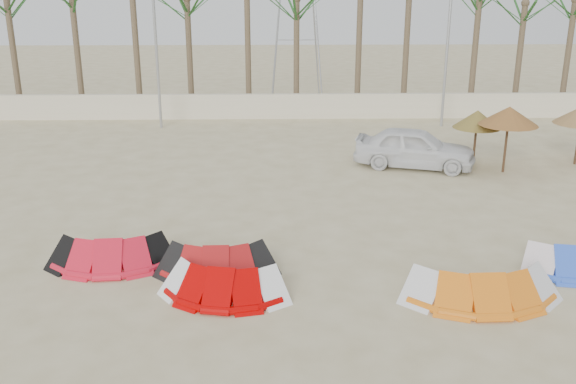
{
  "coord_description": "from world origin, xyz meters",
  "views": [
    {
      "loc": [
        -0.38,
        -11.35,
        7.17
      ],
      "look_at": [
        0.0,
        6.0,
        1.3
      ],
      "focal_mm": 40.0,
      "sensor_mm": 36.0,
      "label": 1
    }
  ],
  "objects_px": {
    "kite_red_mid": "(218,255)",
    "parasol_mid": "(509,116)",
    "kite_red_left": "(114,248)",
    "car": "(415,148)",
    "parasol_left": "(477,119)",
    "kite_red_right": "(224,277)",
    "kite_orange": "(478,279)"
  },
  "relations": [
    {
      "from": "kite_red_mid",
      "to": "parasol_mid",
      "type": "bearing_deg",
      "value": 39.53
    },
    {
      "from": "parasol_mid",
      "to": "kite_red_left",
      "type": "bearing_deg",
      "value": -148.75
    },
    {
      "from": "kite_red_left",
      "to": "car",
      "type": "relative_size",
      "value": 0.71
    },
    {
      "from": "parasol_left",
      "to": "car",
      "type": "relative_size",
      "value": 0.47
    },
    {
      "from": "kite_red_right",
      "to": "kite_orange",
      "type": "distance_m",
      "value": 5.97
    },
    {
      "from": "kite_red_right",
      "to": "parasol_left",
      "type": "height_order",
      "value": "parasol_left"
    },
    {
      "from": "kite_red_right",
      "to": "parasol_left",
      "type": "relative_size",
      "value": 1.46
    },
    {
      "from": "kite_red_mid",
      "to": "kite_orange",
      "type": "height_order",
      "value": "same"
    },
    {
      "from": "kite_orange",
      "to": "parasol_mid",
      "type": "relative_size",
      "value": 1.41
    },
    {
      "from": "kite_red_left",
      "to": "parasol_mid",
      "type": "height_order",
      "value": "parasol_mid"
    },
    {
      "from": "kite_red_left",
      "to": "kite_red_mid",
      "type": "relative_size",
      "value": 1.09
    },
    {
      "from": "kite_red_mid",
      "to": "kite_red_right",
      "type": "bearing_deg",
      "value": -78.58
    },
    {
      "from": "parasol_left",
      "to": "car",
      "type": "xyz_separation_m",
      "value": [
        -2.47,
        -0.35,
        -1.04
      ]
    },
    {
      "from": "kite_red_left",
      "to": "parasol_left",
      "type": "height_order",
      "value": "parasol_left"
    },
    {
      "from": "parasol_mid",
      "to": "car",
      "type": "relative_size",
      "value": 0.55
    },
    {
      "from": "kite_red_left",
      "to": "car",
      "type": "xyz_separation_m",
      "value": [
        9.71,
        8.63,
        0.37
      ]
    },
    {
      "from": "kite_red_mid",
      "to": "car",
      "type": "distance_m",
      "value": 11.53
    },
    {
      "from": "kite_red_mid",
      "to": "parasol_mid",
      "type": "relative_size",
      "value": 1.18
    },
    {
      "from": "parasol_left",
      "to": "car",
      "type": "distance_m",
      "value": 2.7
    },
    {
      "from": "kite_orange",
      "to": "parasol_mid",
      "type": "bearing_deg",
      "value": 67.93
    },
    {
      "from": "kite_red_left",
      "to": "kite_orange",
      "type": "relative_size",
      "value": 0.91
    },
    {
      "from": "parasol_left",
      "to": "parasol_mid",
      "type": "xyz_separation_m",
      "value": [
        0.83,
        -1.09,
        0.36
      ]
    },
    {
      "from": "kite_red_right",
      "to": "parasol_left",
      "type": "bearing_deg",
      "value": 49.67
    },
    {
      "from": "kite_red_right",
      "to": "parasol_mid",
      "type": "height_order",
      "value": "parasol_mid"
    },
    {
      "from": "kite_red_right",
      "to": "parasol_mid",
      "type": "xyz_separation_m",
      "value": [
        10.0,
        9.7,
        1.78
      ]
    },
    {
      "from": "parasol_left",
      "to": "kite_orange",
      "type": "bearing_deg",
      "value": -106.17
    },
    {
      "from": "kite_red_left",
      "to": "parasol_mid",
      "type": "xyz_separation_m",
      "value": [
        13.01,
        7.9,
        1.77
      ]
    },
    {
      "from": "kite_red_mid",
      "to": "parasol_left",
      "type": "xyz_separation_m",
      "value": [
        9.41,
        9.54,
        1.42
      ]
    },
    {
      "from": "kite_orange",
      "to": "kite_red_right",
      "type": "bearing_deg",
      "value": 177.62
    },
    {
      "from": "kite_red_left",
      "to": "kite_orange",
      "type": "xyz_separation_m",
      "value": [
        8.98,
        -2.05,
        0.0
      ]
    },
    {
      "from": "kite_red_left",
      "to": "kite_red_mid",
      "type": "bearing_deg",
      "value": -11.4
    },
    {
      "from": "kite_red_mid",
      "to": "kite_red_right",
      "type": "height_order",
      "value": "same"
    }
  ]
}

